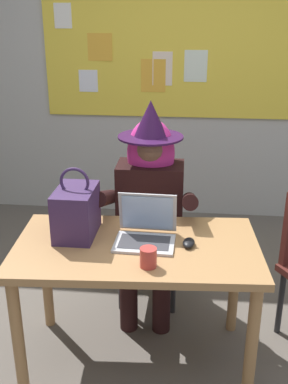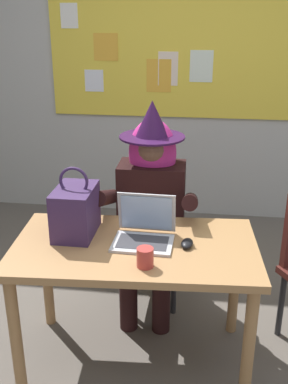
{
  "view_description": "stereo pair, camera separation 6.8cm",
  "coord_description": "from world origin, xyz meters",
  "px_view_note": "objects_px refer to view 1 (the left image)",
  "views": [
    {
      "loc": [
        0.13,
        -2.07,
        1.85
      ],
      "look_at": [
        -0.13,
        0.32,
        0.9
      ],
      "focal_mm": 43.09,
      "sensor_mm": 36.0,
      "label": 1
    },
    {
      "loc": [
        0.2,
        -2.07,
        1.85
      ],
      "look_at": [
        -0.13,
        0.32,
        0.9
      ],
      "focal_mm": 43.09,
      "sensor_mm": 36.0,
      "label": 2
    }
  ],
  "objects_px": {
    "laptop": "(146,231)",
    "computer_mouse": "(189,243)",
    "handbag": "(76,211)",
    "desk_main": "(137,262)",
    "person_costumed": "(150,196)",
    "coffee_mug": "(148,257)",
    "chair_at_desk": "(151,226)"
  },
  "relations": [
    {
      "from": "desk_main",
      "to": "person_costumed",
      "type": "bearing_deg",
      "value": 89.03
    },
    {
      "from": "chair_at_desk",
      "to": "laptop",
      "type": "xyz_separation_m",
      "value": [
        0.03,
        -0.66,
        0.29
      ]
    },
    {
      "from": "computer_mouse",
      "to": "chair_at_desk",
      "type": "bearing_deg",
      "value": 116.37
    },
    {
      "from": "handbag",
      "to": "coffee_mug",
      "type": "xyz_separation_m",
      "value": [
        0.41,
        -0.29,
        -0.09
      ]
    },
    {
      "from": "chair_at_desk",
      "to": "laptop",
      "type": "relative_size",
      "value": 2.83
    },
    {
      "from": "laptop",
      "to": "handbag",
      "type": "distance_m",
      "value": 0.38
    },
    {
      "from": "chair_at_desk",
      "to": "person_costumed",
      "type": "height_order",
      "value": "person_costumed"
    },
    {
      "from": "person_costumed",
      "to": "laptop",
      "type": "distance_m",
      "value": 0.54
    },
    {
      "from": "person_costumed",
      "to": "handbag",
      "type": "height_order",
      "value": "person_costumed"
    },
    {
      "from": "chair_at_desk",
      "to": "person_costumed",
      "type": "xyz_separation_m",
      "value": [
        0.0,
        -0.12,
        0.27
      ]
    },
    {
      "from": "chair_at_desk",
      "to": "coffee_mug",
      "type": "xyz_separation_m",
      "value": [
        0.07,
        -0.92,
        0.29
      ]
    },
    {
      "from": "laptop",
      "to": "computer_mouse",
      "type": "xyz_separation_m",
      "value": [
        0.23,
        -0.04,
        -0.04
      ]
    },
    {
      "from": "desk_main",
      "to": "chair_at_desk",
      "type": "height_order",
      "value": "chair_at_desk"
    },
    {
      "from": "person_costumed",
      "to": "handbag",
      "type": "bearing_deg",
      "value": -34.76
    },
    {
      "from": "chair_at_desk",
      "to": "handbag",
      "type": "height_order",
      "value": "handbag"
    },
    {
      "from": "desk_main",
      "to": "computer_mouse",
      "type": "height_order",
      "value": "computer_mouse"
    },
    {
      "from": "chair_at_desk",
      "to": "computer_mouse",
      "type": "height_order",
      "value": "chair_at_desk"
    },
    {
      "from": "chair_at_desk",
      "to": "laptop",
      "type": "height_order",
      "value": "laptop"
    },
    {
      "from": "desk_main",
      "to": "laptop",
      "type": "height_order",
      "value": "laptop"
    },
    {
      "from": "computer_mouse",
      "to": "coffee_mug",
      "type": "distance_m",
      "value": 0.29
    },
    {
      "from": "chair_at_desk",
      "to": "handbag",
      "type": "bearing_deg",
      "value": -27.75
    },
    {
      "from": "laptop",
      "to": "handbag",
      "type": "relative_size",
      "value": 0.83
    },
    {
      "from": "coffee_mug",
      "to": "desk_main",
      "type": "bearing_deg",
      "value": 111.2
    },
    {
      "from": "computer_mouse",
      "to": "handbag",
      "type": "bearing_deg",
      "value": 179.77
    },
    {
      "from": "chair_at_desk",
      "to": "handbag",
      "type": "xyz_separation_m",
      "value": [
        -0.34,
        -0.63,
        0.37
      ]
    },
    {
      "from": "computer_mouse",
      "to": "coffee_mug",
      "type": "xyz_separation_m",
      "value": [
        -0.19,
        -0.22,
        0.03
      ]
    },
    {
      "from": "computer_mouse",
      "to": "desk_main",
      "type": "bearing_deg",
      "value": -170.66
    },
    {
      "from": "laptop",
      "to": "coffee_mug",
      "type": "xyz_separation_m",
      "value": [
        0.04,
        -0.26,
        -0.01
      ]
    },
    {
      "from": "desk_main",
      "to": "chair_at_desk",
      "type": "distance_m",
      "value": 0.72
    },
    {
      "from": "desk_main",
      "to": "laptop",
      "type": "bearing_deg",
      "value": 52.12
    },
    {
      "from": "person_costumed",
      "to": "computer_mouse",
      "type": "distance_m",
      "value": 0.63
    },
    {
      "from": "person_costumed",
      "to": "coffee_mug",
      "type": "height_order",
      "value": "person_costumed"
    }
  ]
}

